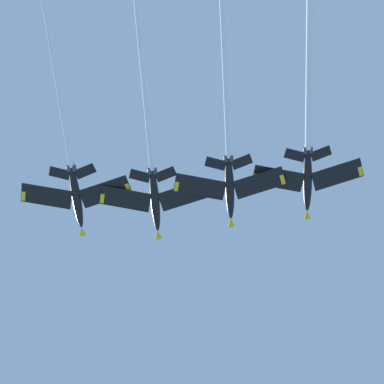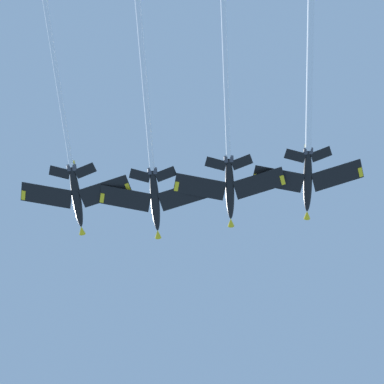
{
  "view_description": "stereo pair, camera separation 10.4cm",
  "coord_description": "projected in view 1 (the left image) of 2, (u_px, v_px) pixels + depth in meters",
  "views": [
    {
      "loc": [
        12.49,
        16.29,
        1.62
      ],
      "look_at": [
        23.64,
        2.22,
        111.96
      ],
      "focal_mm": 58.59,
      "sensor_mm": 36.0,
      "label": 1
    },
    {
      "loc": [
        12.57,
        16.35,
        1.62
      ],
      "look_at": [
        23.64,
        2.22,
        111.96
      ],
      "focal_mm": 58.59,
      "sensor_mm": 36.0,
      "label": 2
    }
  ],
  "objects": [
    {
      "name": "jet_inner_left",
      "position": [
        149.0,
        140.0,
        107.61
      ],
      "size": [
        34.85,
        44.46,
        14.48
      ],
      "color": "black"
    },
    {
      "name": "jet_centre",
      "position": [
        227.0,
        131.0,
        106.51
      ],
      "size": [
        35.79,
        46.04,
        16.64
      ],
      "color": "black"
    },
    {
      "name": "jet_far_left",
      "position": [
        69.0,
        153.0,
        108.66
      ],
      "size": [
        32.8,
        42.51,
        14.7
      ],
      "color": "black"
    },
    {
      "name": "jet_inner_right",
      "position": [
        308.0,
        110.0,
        106.27
      ],
      "size": [
        34.22,
        43.77,
        15.07
      ],
      "color": "black"
    }
  ]
}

